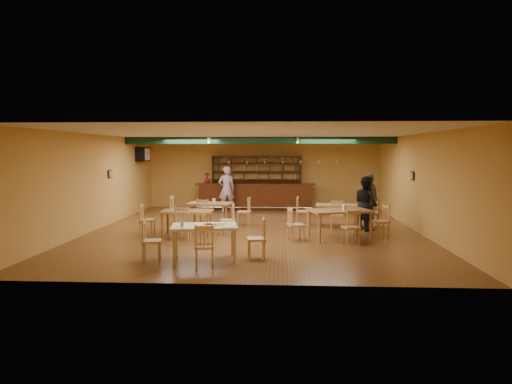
# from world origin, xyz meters

# --- Properties ---
(floor) EXTENTS (12.00, 12.00, 0.00)m
(floor) POSITION_xyz_m (0.00, 0.00, 0.00)
(floor) COLOR #593719
(floor) RESTS_ON ground
(ceiling_beam) EXTENTS (10.00, 0.30, 0.25)m
(ceiling_beam) POSITION_xyz_m (0.00, 2.80, 2.87)
(ceiling_beam) COLOR black
(ceiling_beam) RESTS_ON ceiling
(track_rail_left) EXTENTS (0.05, 2.50, 0.05)m
(track_rail_left) POSITION_xyz_m (-1.80, 3.40, 2.94)
(track_rail_left) COLOR white
(track_rail_left) RESTS_ON ceiling
(track_rail_right) EXTENTS (0.05, 2.50, 0.05)m
(track_rail_right) POSITION_xyz_m (1.40, 3.40, 2.94)
(track_rail_right) COLOR white
(track_rail_right) RESTS_ON ceiling
(ac_unit) EXTENTS (0.34, 0.70, 0.48)m
(ac_unit) POSITION_xyz_m (-4.80, 4.20, 2.35)
(ac_unit) COLOR white
(ac_unit) RESTS_ON wall_left
(picture_left) EXTENTS (0.04, 0.34, 0.28)m
(picture_left) POSITION_xyz_m (-4.97, 1.00, 1.70)
(picture_left) COLOR black
(picture_left) RESTS_ON wall_left
(picture_right) EXTENTS (0.04, 0.34, 0.28)m
(picture_right) POSITION_xyz_m (4.97, 0.50, 1.70)
(picture_right) COLOR black
(picture_right) RESTS_ON wall_right
(bar_counter) EXTENTS (5.03, 0.85, 1.13)m
(bar_counter) POSITION_xyz_m (-0.26, 5.15, 0.56)
(bar_counter) COLOR #35160A
(bar_counter) RESTS_ON ground
(back_bar_hutch) EXTENTS (3.89, 0.40, 2.28)m
(back_bar_hutch) POSITION_xyz_m (-0.26, 5.78, 1.14)
(back_bar_hutch) COLOR #35160A
(back_bar_hutch) RESTS_ON ground
(poinsettia) EXTENTS (0.31, 0.31, 0.43)m
(poinsettia) POSITION_xyz_m (-2.32, 5.15, 1.35)
(poinsettia) COLOR maroon
(poinsettia) RESTS_ON bar_counter
(dining_table_a) EXTENTS (1.55, 1.03, 0.73)m
(dining_table_a) POSITION_xyz_m (-1.59, 1.09, 0.37)
(dining_table_a) COLOR #9C6937
(dining_table_a) RESTS_ON ground
(dining_table_b) EXTENTS (1.50, 1.00, 0.70)m
(dining_table_b) POSITION_xyz_m (2.69, 1.03, 0.35)
(dining_table_b) COLOR #9C6937
(dining_table_b) RESTS_ON ground
(dining_table_c) EXTENTS (1.51, 0.93, 0.74)m
(dining_table_c) POSITION_xyz_m (-1.93, -1.03, 0.37)
(dining_table_c) COLOR #9C6937
(dining_table_c) RESTS_ON ground
(dining_table_d) EXTENTS (1.88, 1.44, 0.83)m
(dining_table_d) POSITION_xyz_m (2.47, -1.36, 0.42)
(dining_table_d) COLOR #9C6937
(dining_table_d) RESTS_ON ground
(near_table) EXTENTS (1.61, 1.17, 0.79)m
(near_table) POSITION_xyz_m (-0.90, -4.05, 0.40)
(near_table) COLOR tan
(near_table) RESTS_ON ground
(pizza_tray) EXTENTS (0.45, 0.45, 0.01)m
(pizza_tray) POSITION_xyz_m (-0.80, -4.05, 0.80)
(pizza_tray) COLOR silver
(pizza_tray) RESTS_ON near_table
(parmesan_shaker) EXTENTS (0.08, 0.08, 0.11)m
(parmesan_shaker) POSITION_xyz_m (-1.38, -4.21, 0.85)
(parmesan_shaker) COLOR #EAE5C6
(parmesan_shaker) RESTS_ON near_table
(napkin_stack) EXTENTS (0.21, 0.17, 0.03)m
(napkin_stack) POSITION_xyz_m (-0.53, -3.84, 0.81)
(napkin_stack) COLOR white
(napkin_stack) RESTS_ON near_table
(pizza_server) EXTENTS (0.33, 0.12, 0.00)m
(pizza_server) POSITION_xyz_m (-0.64, -4.00, 0.81)
(pizza_server) COLOR silver
(pizza_server) RESTS_ON pizza_tray
(side_plate) EXTENTS (0.25, 0.25, 0.01)m
(side_plate) POSITION_xyz_m (-0.32, -4.26, 0.80)
(side_plate) COLOR white
(side_plate) RESTS_ON near_table
(patron_bar) EXTENTS (0.79, 0.64, 1.86)m
(patron_bar) POSITION_xyz_m (-1.41, 4.33, 0.93)
(patron_bar) COLOR #974EAA
(patron_bar) RESTS_ON ground
(patron_right_a) EXTENTS (0.92, 1.02, 1.70)m
(patron_right_a) POSITION_xyz_m (3.49, 0.23, 0.85)
(patron_right_a) COLOR black
(patron_right_a) RESTS_ON ground
(patron_right_b) EXTENTS (0.95, 1.10, 1.78)m
(patron_right_b) POSITION_xyz_m (3.67, 0.64, 0.89)
(patron_right_b) COLOR slate
(patron_right_b) RESTS_ON ground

